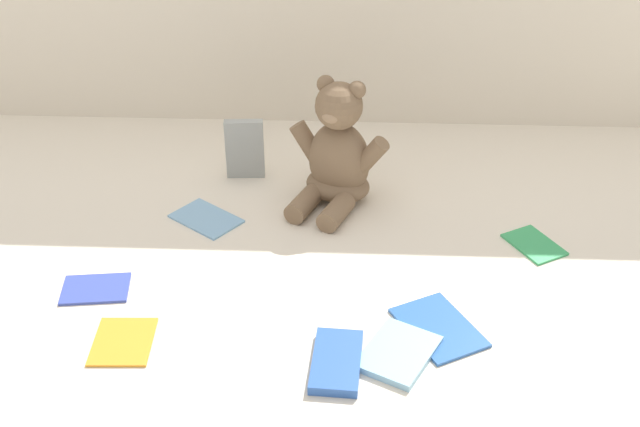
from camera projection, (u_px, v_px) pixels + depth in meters
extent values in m
plane|color=silver|center=(316.00, 231.00, 1.44)|extent=(3.20, 3.20, 0.00)
ellipsoid|color=#7A6047|center=(339.00, 161.00, 1.50)|extent=(0.14, 0.13, 0.15)
ellipsoid|color=#7A6047|center=(338.00, 185.00, 1.52)|extent=(0.15, 0.14, 0.05)
sphere|color=#7A6047|center=(339.00, 106.00, 1.44)|extent=(0.11, 0.11, 0.08)
ellipsoid|color=#997C5E|center=(331.00, 116.00, 1.42)|extent=(0.04, 0.04, 0.03)
sphere|color=#7A6047|center=(326.00, 84.00, 1.44)|extent=(0.04, 0.04, 0.03)
sphere|color=#7A6047|center=(357.00, 90.00, 1.42)|extent=(0.04, 0.04, 0.03)
cylinder|color=#7A6047|center=(307.00, 142.00, 1.51)|extent=(0.08, 0.06, 0.08)
cylinder|color=#7A6047|center=(370.00, 156.00, 1.46)|extent=(0.08, 0.06, 0.08)
cylinder|color=#7A6047|center=(304.00, 204.00, 1.48)|extent=(0.07, 0.09, 0.04)
cylinder|color=#7A6047|center=(336.00, 212.00, 1.46)|extent=(0.07, 0.09, 0.04)
cube|color=#384CAE|center=(95.00, 288.00, 1.30)|extent=(0.11, 0.09, 0.01)
cube|color=orange|center=(123.00, 341.00, 1.19)|extent=(0.09, 0.11, 0.01)
cube|color=#979D9C|center=(245.00, 149.00, 1.57)|extent=(0.07, 0.03, 0.12)
cube|color=#87BEDE|center=(398.00, 353.00, 1.17)|extent=(0.13, 0.14, 0.01)
cube|color=#2D61AF|center=(439.00, 326.00, 1.22)|extent=(0.15, 0.16, 0.01)
cube|color=#34A15D|center=(534.00, 244.00, 1.40)|extent=(0.11, 0.12, 0.01)
cube|color=#7AADD7|center=(206.00, 218.00, 1.47)|extent=(0.14, 0.13, 0.01)
cube|color=#2F5DB3|center=(337.00, 362.00, 1.15)|extent=(0.07, 0.13, 0.01)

